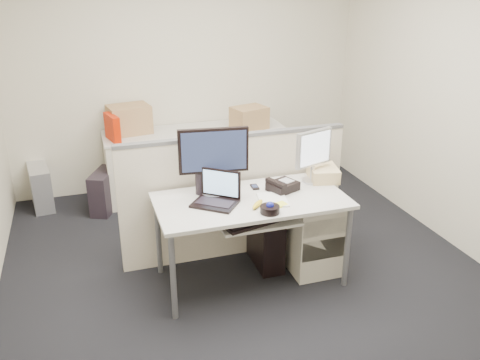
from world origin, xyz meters
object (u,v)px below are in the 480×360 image
object	(u,v)px
laptop	(215,190)
desk	(251,206)
monitor_main	(214,162)
desk_phone	(283,186)

from	to	relation	value
laptop	desk	bearing A→B (deg)	42.26
monitor_main	laptop	xyz separation A→B (m)	(-0.05, -0.20, -0.15)
laptop	desk_phone	world-z (taller)	laptop
monitor_main	laptop	distance (m)	0.26
desk	desk_phone	world-z (taller)	desk_phone
desk	monitor_main	xyz separation A→B (m)	(-0.25, 0.18, 0.34)
laptop	desk_phone	bearing A→B (deg)	47.90
laptop	monitor_main	bearing A→B (deg)	114.41
laptop	desk_phone	distance (m)	0.61
desk	laptop	xyz separation A→B (m)	(-0.30, -0.02, 0.19)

